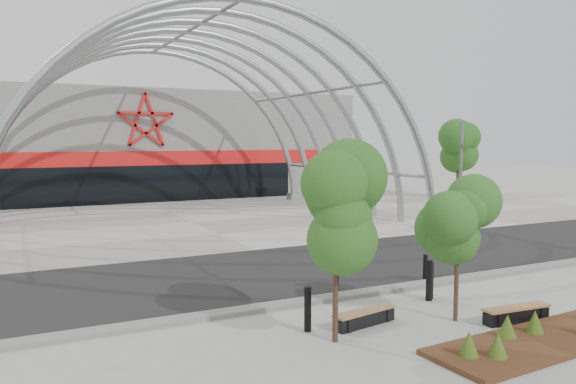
{
  "coord_description": "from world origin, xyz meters",
  "views": [
    {
      "loc": [
        -8.64,
        -13.25,
        4.41
      ],
      "look_at": [
        0.0,
        4.0,
        2.6
      ],
      "focal_mm": 35.0,
      "sensor_mm": 36.0,
      "label": 1
    }
  ],
  "objects": [
    {
      "name": "ground",
      "position": [
        0.0,
        0.0,
        0.0
      ],
      "size": [
        140.0,
        140.0,
        0.0
      ],
      "primitive_type": "plane",
      "color": "gray",
      "rests_on": "ground"
    },
    {
      "name": "road",
      "position": [
        0.0,
        3.5,
        0.01
      ],
      "size": [
        140.0,
        7.0,
        0.02
      ],
      "primitive_type": "cube",
      "color": "black",
      "rests_on": "ground"
    },
    {
      "name": "forecourt",
      "position": [
        0.0,
        15.5,
        0.02
      ],
      "size": [
        60.0,
        17.0,
        0.04
      ],
      "primitive_type": "cube",
      "color": "gray",
      "rests_on": "ground"
    },
    {
      "name": "kerb",
      "position": [
        0.0,
        -0.25,
        0.06
      ],
      "size": [
        60.0,
        0.5,
        0.12
      ],
      "primitive_type": "cube",
      "color": "slate",
      "rests_on": "ground"
    },
    {
      "name": "arena_building",
      "position": [
        0.0,
        33.45,
        3.99
      ],
      "size": [
        34.0,
        15.24,
        8.0
      ],
      "color": "slate",
      "rests_on": "ground"
    },
    {
      "name": "vault_canopy",
      "position": [
        0.0,
        15.5,
        0.02
      ],
      "size": [
        20.8,
        15.8,
        20.36
      ],
      "color": "#949A9F",
      "rests_on": "ground"
    },
    {
      "name": "planting_bed",
      "position": [
        1.59,
        -5.13,
        0.15
      ],
      "size": [
        5.86,
        2.1,
        0.61
      ],
      "color": "#3F2213",
      "rests_on": "ground"
    },
    {
      "name": "signal_pole",
      "position": [
        12.2,
        8.5,
        2.78
      ],
      "size": [
        0.37,
        0.74,
        5.31
      ],
      "color": "slate",
      "rests_on": "ground"
    },
    {
      "name": "street_tree_0",
      "position": [
        -2.38,
        -3.05,
        2.82
      ],
      "size": [
        1.72,
        1.72,
        3.92
      ],
      "color": "black",
      "rests_on": "ground"
    },
    {
      "name": "street_tree_1",
      "position": [
        0.99,
        -3.15,
        2.35
      ],
      "size": [
        1.39,
        1.39,
        3.28
      ],
      "color": "#302417",
      "rests_on": "ground"
    },
    {
      "name": "bench_0",
      "position": [
        -1.19,
        -2.45,
        0.18
      ],
      "size": [
        1.81,
        0.71,
        0.37
      ],
      "color": "black",
      "rests_on": "ground"
    },
    {
      "name": "bench_1",
      "position": [
        2.25,
        -3.88,
        0.19
      ],
      "size": [
        1.84,
        0.54,
        0.38
      ],
      "color": "black",
      "rests_on": "ground"
    },
    {
      "name": "bollard_0",
      "position": [
        -2.6,
        -2.2,
        0.52
      ],
      "size": [
        0.17,
        0.17,
        1.04
      ],
      "primitive_type": "cylinder",
      "color": "black",
      "rests_on": "ground"
    },
    {
      "name": "bollard_1",
      "position": [
        -0.36,
        0.22,
        0.54
      ],
      "size": [
        0.17,
        0.17,
        1.08
      ],
      "primitive_type": "cylinder",
      "color": "black",
      "rests_on": "ground"
    },
    {
      "name": "bollard_2",
      "position": [
        1.57,
        -1.52,
        0.57
      ],
      "size": [
        0.18,
        0.18,
        1.13
      ],
      "primitive_type": "cylinder",
      "color": "black",
      "rests_on": "ground"
    },
    {
      "name": "bollard_3",
      "position": [
        1.74,
        -1.37,
        0.51
      ],
      "size": [
        0.16,
        0.16,
        1.01
      ],
      "primitive_type": "cylinder",
      "color": "black",
      "rests_on": "ground"
    },
    {
      "name": "bollard_4",
      "position": [
        2.81,
        0.11,
        0.43
      ],
      "size": [
        0.14,
        0.14,
        0.87
      ],
      "primitive_type": "cylinder",
      "color": "black",
      "rests_on": "ground"
    },
    {
      "name": "bg_tree_1",
      "position": [
        21.0,
        18.0,
        4.25
      ],
      "size": [
        2.7,
        2.7,
        5.91
      ],
      "color": "black",
      "rests_on": "ground"
    }
  ]
}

